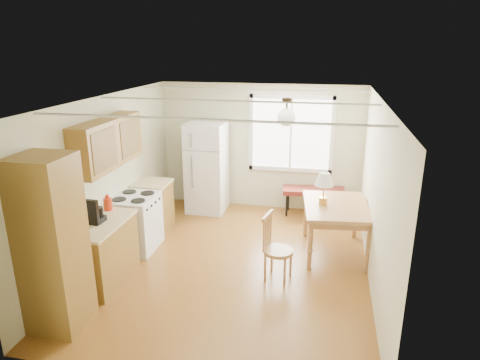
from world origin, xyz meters
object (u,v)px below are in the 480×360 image
(dining_table, at_px, (336,211))
(bench, at_px, (314,192))
(chair, at_px, (273,243))
(refrigerator, at_px, (207,167))

(dining_table, bearing_deg, bench, 98.43)
(bench, distance_m, chair, 2.54)
(refrigerator, relative_size, chair, 1.85)
(refrigerator, height_order, bench, refrigerator)
(bench, bearing_deg, chair, -106.72)
(bench, distance_m, dining_table, 1.59)
(refrigerator, xyz_separation_m, dining_table, (2.50, -1.39, -0.18))
(chair, bearing_deg, bench, 90.82)
(chair, bearing_deg, dining_table, 59.63)
(refrigerator, distance_m, chair, 2.89)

